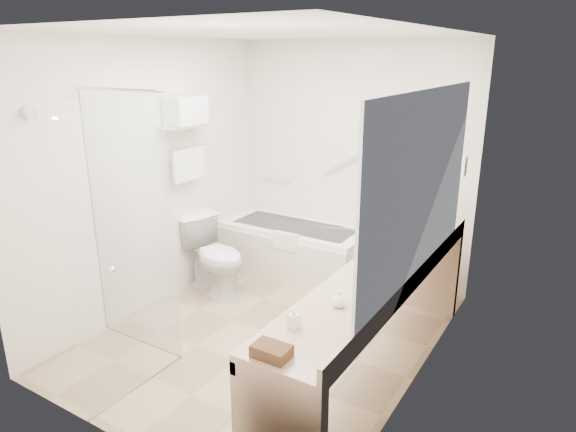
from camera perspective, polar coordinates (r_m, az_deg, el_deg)
The scene contains 25 objects.
floor at distance 4.64m, azimuth -2.00°, elevation -12.82°, with size 3.20×3.20×0.00m, color tan.
ceiling at distance 4.01m, azimuth -2.40°, elevation 19.72°, with size 2.60×3.20×0.10m, color silver.
wall_back at distance 5.52m, azimuth 7.16°, elevation 5.95°, with size 2.60×0.10×2.50m, color silver.
wall_front at distance 3.03m, azimuth -19.31°, elevation -4.71°, with size 2.60×0.10×2.50m, color silver.
wall_left at distance 4.98m, azimuth -14.74°, elevation 4.24°, with size 0.10×3.20×2.50m, color silver.
wall_right at distance 3.62m, azimuth 15.16°, elevation -0.71°, with size 0.10×3.20×2.50m, color silver.
bathtub at distance 5.71m, azimuth 0.70°, elevation -3.72°, with size 1.60×0.73×0.59m.
grab_bar_short at distance 6.00m, azimuth -1.39°, elevation 4.08°, with size 0.03×0.03×0.40m, color silver.
grab_bar_long at distance 5.50m, azimuth 6.51°, elevation 5.94°, with size 0.03×0.03×0.60m, color silver.
shower_enclosure at distance 3.95m, azimuth -17.39°, elevation -2.20°, with size 0.96×0.91×2.11m.
towel_shelf at distance 5.05m, azimuth -11.25°, elevation 10.47°, with size 0.24×0.55×0.81m.
vanity_counter at distance 3.80m, azimuth 9.73°, elevation -9.40°, with size 0.55×2.70×0.95m.
sink at distance 4.06m, azimuth 12.43°, elevation -4.97°, with size 0.40×0.52×0.14m, color white.
faucet at distance 3.98m, azimuth 14.49°, elevation -3.89°, with size 0.03×0.03×0.14m, color silver.
mirror at distance 3.41m, azimuth 14.65°, elevation 3.44°, with size 0.02×2.00×1.20m, color silver.
hairdryer_unit at distance 4.57m, azimuth 18.67°, elevation 5.31°, with size 0.08×0.10×0.18m, color silver.
toilet at distance 5.29m, azimuth -8.15°, elevation -4.42°, with size 0.44×0.78×0.77m, color white.
amenity_basket at distance 2.74m, azimuth -1.84°, elevation -14.78°, with size 0.20×0.13×0.07m, color #442818.
soap_bottle_a at distance 2.99m, azimuth 0.63°, elevation -11.80°, with size 0.06×0.13×0.06m, color silver.
soap_bottle_b at distance 3.23m, azimuth 5.67°, elevation -9.31°, with size 0.09×0.11×0.09m, color silver.
water_bottle_left at distance 4.30m, azimuth 13.21°, elevation -1.86°, with size 0.07×0.07×0.22m.
water_bottle_mid at distance 4.65m, azimuth 14.46°, elevation -0.78°, with size 0.05×0.05×0.17m.
water_bottle_right at distance 4.79m, azimuth 15.76°, elevation -0.14°, with size 0.06×0.06×0.21m.
drinking_glass_near at distance 4.64m, azimuth 14.34°, elevation -1.25°, with size 0.07×0.07×0.09m, color silver.
drinking_glass_far at distance 4.64m, azimuth 12.68°, elevation -1.09°, with size 0.08×0.08×0.10m, color silver.
Camera 1 is at (2.24, -3.32, 2.35)m, focal length 32.00 mm.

